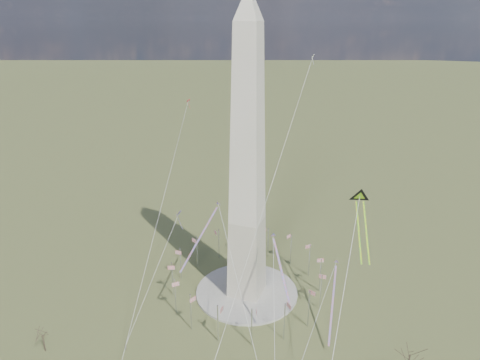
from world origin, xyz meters
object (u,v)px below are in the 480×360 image
(washington_monument, at_px, (248,165))
(person_west, at_px, (126,347))
(kite_delta_black, at_px, (360,200))
(tree_near, at_px, (410,353))

(washington_monument, xyz_separation_m, person_west, (-24.21, -38.67, -47.19))
(kite_delta_black, bearing_deg, tree_near, 107.50)
(tree_near, bearing_deg, person_west, -168.32)
(kite_delta_black, bearing_deg, washington_monument, -3.53)
(person_west, bearing_deg, washington_monument, -105.23)
(person_west, bearing_deg, tree_near, -151.51)
(person_west, xyz_separation_m, kite_delta_black, (59.17, 45.43, 37.57))
(washington_monument, xyz_separation_m, tree_near, (53.33, -22.64, -38.40))
(washington_monument, relative_size, person_west, 65.14)
(washington_monument, distance_m, person_west, 65.63)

